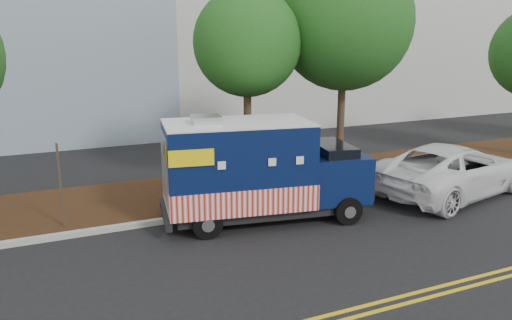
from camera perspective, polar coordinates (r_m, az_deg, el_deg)
name	(u,v)px	position (r m, az deg, el deg)	size (l,w,h in m)	color
ground	(230,233)	(13.28, -2.96, -8.35)	(120.00, 120.00, 0.00)	black
curb	(213,214)	(14.48, -4.95, -6.11)	(120.00, 0.18, 0.15)	#9E9E99
mulch_strip	(192,193)	(16.38, -7.35, -3.75)	(120.00, 4.00, 0.15)	#33190E
centerline_near	(317,318)	(9.69, 6.96, -17.52)	(120.00, 0.10, 0.01)	gold
tree_b	(247,43)	(16.26, -1.01, 13.20)	(3.44, 3.44, 6.55)	#38281C
tree_c	(345,22)	(17.73, 10.10, 15.22)	(4.61, 4.61, 7.79)	#38281C
sign_post	(61,188)	(13.92, -21.41, -3.03)	(0.06, 0.06, 2.40)	#473828
food_truck	(256,173)	(13.74, -0.04, -1.51)	(5.99, 2.99, 3.02)	black
white_car	(453,169)	(17.40, 21.56, -1.00)	(2.74, 5.94, 1.65)	white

